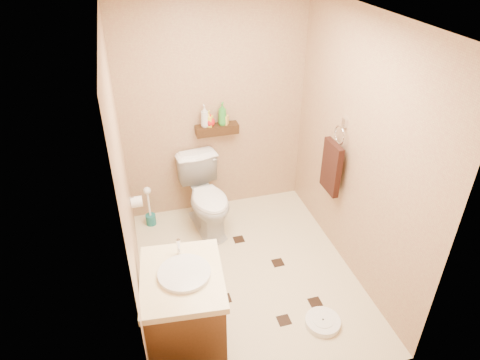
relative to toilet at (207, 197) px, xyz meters
name	(u,v)px	position (x,y,z in m)	size (l,w,h in m)	color
ground	(247,274)	(0.21, -0.83, -0.40)	(2.50, 2.50, 0.00)	beige
wall_back	(215,111)	(0.21, 0.42, 0.80)	(2.00, 0.04, 2.40)	tan
wall_front	(310,272)	(0.21, -2.08, 0.80)	(2.00, 0.04, 2.40)	tan
wall_left	(125,186)	(-0.79, -0.83, 0.80)	(0.04, 2.50, 2.40)	tan
wall_right	(357,152)	(1.21, -0.83, 0.80)	(0.04, 2.50, 2.40)	tan
ceiling	(250,16)	(0.21, -0.83, 2.00)	(2.00, 2.50, 0.02)	white
wall_shelf	(217,129)	(0.21, 0.34, 0.62)	(0.46, 0.14, 0.10)	#38240F
floor_accents	(252,276)	(0.24, -0.87, -0.40)	(1.12, 1.29, 0.01)	black
toilet	(207,197)	(0.00, 0.00, 0.00)	(0.45, 0.78, 0.80)	white
vanity	(186,316)	(-0.49, -1.55, 0.04)	(0.65, 0.75, 0.99)	brown
bathroom_scale	(323,322)	(0.65, -1.59, -0.37)	(0.30, 0.30, 0.06)	white
toilet_brush	(150,211)	(-0.61, 0.22, -0.23)	(0.11, 0.11, 0.49)	#196766
towel_ring	(332,165)	(1.12, -0.58, 0.55)	(0.12, 0.30, 0.76)	silver
toilet_paper	(137,202)	(-0.73, -0.18, 0.20)	(0.12, 0.11, 0.12)	white
bottle_a	(205,116)	(0.08, 0.34, 0.79)	(0.09, 0.09, 0.24)	beige
bottle_b	(209,119)	(0.12, 0.34, 0.76)	(0.08, 0.08, 0.17)	yellow
bottle_c	(210,120)	(0.13, 0.34, 0.74)	(0.11, 0.11, 0.14)	red
bottle_d	(222,114)	(0.27, 0.34, 0.79)	(0.09, 0.09, 0.24)	#2F882D
bottle_e	(225,118)	(0.30, 0.34, 0.75)	(0.07, 0.07, 0.15)	gold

